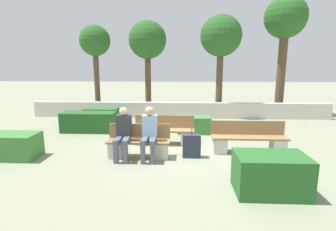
{
  "coord_description": "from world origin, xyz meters",
  "views": [
    {
      "loc": [
        0.08,
        -7.23,
        2.41
      ],
      "look_at": [
        -0.31,
        0.5,
        0.9
      ],
      "focal_mm": 28.0,
      "sensor_mm": 36.0,
      "label": 1
    }
  ],
  "objects_px": {
    "bench_right_side": "(249,140)",
    "bench_front": "(139,145)",
    "tree_rightmost": "(285,22)",
    "suitcase": "(192,146)",
    "tree_center_left": "(148,42)",
    "bench_left_side": "(164,133)",
    "tree_center_right": "(221,38)",
    "person_seated_man": "(123,131)",
    "person_seated_woman": "(149,131)",
    "tree_leftmost": "(95,43)"
  },
  "relations": [
    {
      "from": "tree_rightmost",
      "to": "suitcase",
      "type": "bearing_deg",
      "value": -124.93
    },
    {
      "from": "tree_center_right",
      "to": "tree_rightmost",
      "type": "bearing_deg",
      "value": 13.16
    },
    {
      "from": "bench_left_side",
      "to": "tree_leftmost",
      "type": "bearing_deg",
      "value": 125.39
    },
    {
      "from": "suitcase",
      "to": "tree_center_right",
      "type": "bearing_deg",
      "value": 75.61
    },
    {
      "from": "tree_leftmost",
      "to": "bench_left_side",
      "type": "bearing_deg",
      "value": -54.21
    },
    {
      "from": "tree_rightmost",
      "to": "tree_center_right",
      "type": "bearing_deg",
      "value": -166.84
    },
    {
      "from": "person_seated_woman",
      "to": "tree_leftmost",
      "type": "height_order",
      "value": "tree_leftmost"
    },
    {
      "from": "bench_right_side",
      "to": "tree_center_left",
      "type": "relative_size",
      "value": 0.45
    },
    {
      "from": "person_seated_man",
      "to": "tree_center_right",
      "type": "bearing_deg",
      "value": 61.6
    },
    {
      "from": "bench_front",
      "to": "person_seated_woman",
      "type": "bearing_deg",
      "value": -24.02
    },
    {
      "from": "person_seated_woman",
      "to": "bench_front",
      "type": "bearing_deg",
      "value": 155.98
    },
    {
      "from": "bench_left_side",
      "to": "tree_center_left",
      "type": "bearing_deg",
      "value": 101.66
    },
    {
      "from": "bench_right_side",
      "to": "tree_rightmost",
      "type": "xyz_separation_m",
      "value": [
        2.98,
        6.1,
        4.04
      ]
    },
    {
      "from": "tree_center_right",
      "to": "tree_rightmost",
      "type": "xyz_separation_m",
      "value": [
        3.08,
        0.72,
        0.78
      ]
    },
    {
      "from": "suitcase",
      "to": "tree_center_right",
      "type": "relative_size",
      "value": 0.18
    },
    {
      "from": "bench_left_side",
      "to": "tree_center_left",
      "type": "height_order",
      "value": "tree_center_left"
    },
    {
      "from": "person_seated_man",
      "to": "tree_center_left",
      "type": "distance_m",
      "value": 7.33
    },
    {
      "from": "bench_left_side",
      "to": "person_seated_man",
      "type": "relative_size",
      "value": 1.37
    },
    {
      "from": "bench_right_side",
      "to": "bench_left_side",
      "type": "bearing_deg",
      "value": 167.67
    },
    {
      "from": "bench_front",
      "to": "tree_leftmost",
      "type": "height_order",
      "value": "tree_leftmost"
    },
    {
      "from": "bench_left_side",
      "to": "person_seated_man",
      "type": "xyz_separation_m",
      "value": [
        -0.97,
        -1.35,
        0.41
      ]
    },
    {
      "from": "tree_center_left",
      "to": "tree_center_right",
      "type": "xyz_separation_m",
      "value": [
        3.45,
        -0.75,
        0.1
      ]
    },
    {
      "from": "tree_center_left",
      "to": "tree_center_right",
      "type": "relative_size",
      "value": 0.98
    },
    {
      "from": "person_seated_man",
      "to": "person_seated_woman",
      "type": "height_order",
      "value": "person_seated_woman"
    },
    {
      "from": "bench_front",
      "to": "suitcase",
      "type": "relative_size",
      "value": 2.02
    },
    {
      "from": "bench_front",
      "to": "suitcase",
      "type": "height_order",
      "value": "bench_front"
    },
    {
      "from": "bench_front",
      "to": "tree_center_left",
      "type": "bearing_deg",
      "value": 94.86
    },
    {
      "from": "bench_left_side",
      "to": "bench_right_side",
      "type": "bearing_deg",
      "value": -16.53
    },
    {
      "from": "person_seated_man",
      "to": "person_seated_woman",
      "type": "bearing_deg",
      "value": 0.27
    },
    {
      "from": "person_seated_man",
      "to": "tree_center_left",
      "type": "xyz_separation_m",
      "value": [
        -0.19,
        6.78,
        2.77
      ]
    },
    {
      "from": "bench_right_side",
      "to": "tree_rightmost",
      "type": "relative_size",
      "value": 0.37
    },
    {
      "from": "bench_right_side",
      "to": "bench_front",
      "type": "bearing_deg",
      "value": -166.35
    },
    {
      "from": "tree_rightmost",
      "to": "tree_center_left",
      "type": "bearing_deg",
      "value": 179.76
    },
    {
      "from": "person_seated_man",
      "to": "person_seated_woman",
      "type": "relative_size",
      "value": 0.99
    },
    {
      "from": "suitcase",
      "to": "tree_center_right",
      "type": "height_order",
      "value": "tree_center_right"
    },
    {
      "from": "person_seated_woman",
      "to": "tree_center_right",
      "type": "distance_m",
      "value": 7.15
    },
    {
      "from": "bench_left_side",
      "to": "person_seated_woman",
      "type": "height_order",
      "value": "person_seated_woman"
    },
    {
      "from": "bench_front",
      "to": "person_seated_woman",
      "type": "distance_m",
      "value": 0.54
    },
    {
      "from": "person_seated_woman",
      "to": "bench_right_side",
      "type": "bearing_deg",
      "value": 13.66
    },
    {
      "from": "bench_front",
      "to": "bench_left_side",
      "type": "height_order",
      "value": "same"
    },
    {
      "from": "bench_right_side",
      "to": "tree_center_left",
      "type": "height_order",
      "value": "tree_center_left"
    },
    {
      "from": "tree_leftmost",
      "to": "tree_center_right",
      "type": "relative_size",
      "value": 0.92
    },
    {
      "from": "bench_front",
      "to": "bench_right_side",
      "type": "xyz_separation_m",
      "value": [
        2.99,
        0.52,
        0.02
      ]
    },
    {
      "from": "person_seated_man",
      "to": "person_seated_woman",
      "type": "distance_m",
      "value": 0.67
    },
    {
      "from": "bench_right_side",
      "to": "person_seated_man",
      "type": "relative_size",
      "value": 1.53
    },
    {
      "from": "bench_front",
      "to": "person_seated_man",
      "type": "bearing_deg",
      "value": -159.79
    },
    {
      "from": "bench_right_side",
      "to": "person_seated_man",
      "type": "bearing_deg",
      "value": -165.15
    },
    {
      "from": "tree_center_left",
      "to": "bench_front",
      "type": "bearing_deg",
      "value": -85.14
    },
    {
      "from": "tree_center_left",
      "to": "suitcase",
      "type": "bearing_deg",
      "value": -73.44
    },
    {
      "from": "suitcase",
      "to": "tree_leftmost",
      "type": "bearing_deg",
      "value": 125.6
    }
  ]
}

